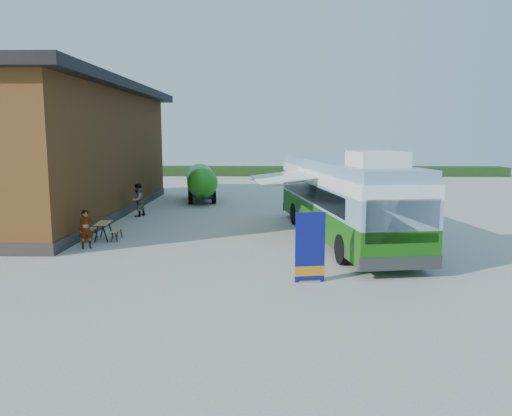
{
  "coord_description": "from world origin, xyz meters",
  "views": [
    {
      "loc": [
        1.69,
        -18.27,
        4.59
      ],
      "look_at": [
        1.14,
        3.33,
        1.4
      ],
      "focal_mm": 35.0,
      "sensor_mm": 36.0,
      "label": 1
    }
  ],
  "objects_px": {
    "person_a": "(86,229)",
    "person_b": "(138,200)",
    "bus": "(342,196)",
    "banner": "(310,254)",
    "picnic_table": "(104,227)",
    "slurry_tanker": "(201,181)"
  },
  "relations": [
    {
      "from": "banner",
      "to": "picnic_table",
      "type": "xyz_separation_m",
      "value": [
        -8.53,
        6.1,
        -0.33
      ]
    },
    {
      "from": "bus",
      "to": "person_a",
      "type": "relative_size",
      "value": 8.38
    },
    {
      "from": "person_a",
      "to": "slurry_tanker",
      "type": "relative_size",
      "value": 0.24
    },
    {
      "from": "picnic_table",
      "to": "bus",
      "type": "bearing_deg",
      "value": -1.81
    },
    {
      "from": "bus",
      "to": "person_a",
      "type": "bearing_deg",
      "value": -177.54
    },
    {
      "from": "bus",
      "to": "slurry_tanker",
      "type": "distance_m",
      "value": 14.75
    },
    {
      "from": "bus",
      "to": "picnic_table",
      "type": "distance_m",
      "value": 10.53
    },
    {
      "from": "picnic_table",
      "to": "person_b",
      "type": "xyz_separation_m",
      "value": [
        -0.16,
        6.4,
        0.34
      ]
    },
    {
      "from": "picnic_table",
      "to": "person_a",
      "type": "distance_m",
      "value": 1.66
    },
    {
      "from": "bus",
      "to": "slurry_tanker",
      "type": "bearing_deg",
      "value": 113.25
    },
    {
      "from": "bus",
      "to": "person_b",
      "type": "bearing_deg",
      "value": 141.89
    },
    {
      "from": "bus",
      "to": "person_a",
      "type": "distance_m",
      "value": 10.87
    },
    {
      "from": "person_b",
      "to": "person_a",
      "type": "bearing_deg",
      "value": 24.13
    },
    {
      "from": "banner",
      "to": "bus",
      "type": "bearing_deg",
      "value": 64.87
    },
    {
      "from": "person_a",
      "to": "person_b",
      "type": "xyz_separation_m",
      "value": [
        0.0,
        8.04,
        0.13
      ]
    },
    {
      "from": "person_a",
      "to": "person_b",
      "type": "distance_m",
      "value": 8.04
    },
    {
      "from": "banner",
      "to": "person_a",
      "type": "height_order",
      "value": "banner"
    },
    {
      "from": "banner",
      "to": "picnic_table",
      "type": "relative_size",
      "value": 1.52
    },
    {
      "from": "banner",
      "to": "picnic_table",
      "type": "distance_m",
      "value": 10.49
    },
    {
      "from": "banner",
      "to": "person_a",
      "type": "relative_size",
      "value": 1.4
    },
    {
      "from": "banner",
      "to": "person_a",
      "type": "distance_m",
      "value": 9.76
    },
    {
      "from": "picnic_table",
      "to": "person_b",
      "type": "bearing_deg",
      "value": 86.78
    }
  ]
}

